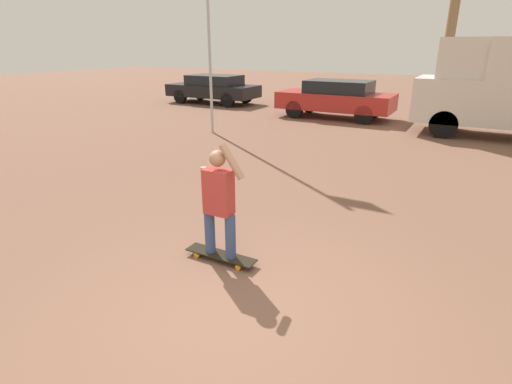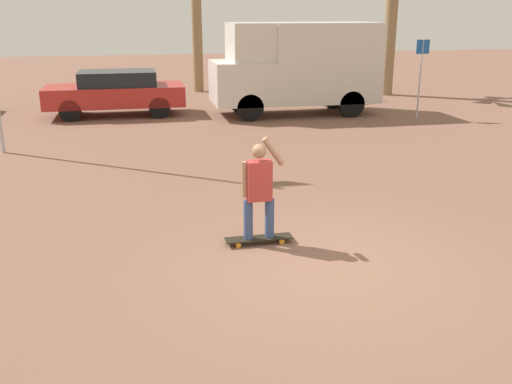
% 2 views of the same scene
% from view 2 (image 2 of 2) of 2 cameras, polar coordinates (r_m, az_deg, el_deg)
% --- Properties ---
extents(ground_plane, '(80.00, 80.00, 0.00)m').
position_cam_2_polar(ground_plane, '(8.08, 7.07, -7.31)').
color(ground_plane, brown).
extents(skateboard, '(1.03, 0.24, 0.10)m').
position_cam_2_polar(skateboard, '(8.71, 0.29, -4.68)').
color(skateboard, black).
rests_on(skateboard, ground_plane).
extents(person_skateboarder, '(0.65, 0.22, 1.56)m').
position_cam_2_polar(person_skateboarder, '(8.43, 0.29, 0.54)').
color(person_skateboarder, '#384C7A').
rests_on(person_skateboarder, skateboard).
extents(camper_van, '(5.51, 2.10, 3.00)m').
position_cam_2_polar(camper_van, '(19.49, 4.26, 12.54)').
color(camper_van, black).
rests_on(camper_van, ground_plane).
extents(parked_car_red, '(4.52, 1.88, 1.48)m').
position_cam_2_polar(parked_car_red, '(19.82, -13.85, 9.72)').
color(parked_car_red, black).
rests_on(parked_car_red, ground_plane).
extents(street_sign, '(0.44, 0.06, 2.50)m').
position_cam_2_polar(street_sign, '(19.38, 16.17, 11.77)').
color(street_sign, '#B7B7BC').
rests_on(street_sign, ground_plane).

